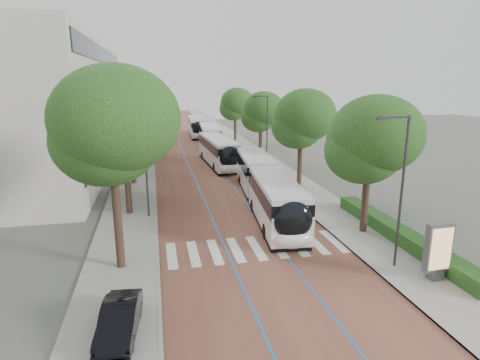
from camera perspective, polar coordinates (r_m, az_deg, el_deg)
The scene contains 22 objects.
ground at distance 23.37m, azimuth 2.48°, elevation -10.68°, with size 160.00×160.00×0.00m, color #51544C.
road at distance 61.53m, azimuth -6.99°, elevation 4.88°, with size 11.00×140.00×0.02m, color brown.
sidewalk_left at distance 61.32m, azimuth -14.00°, elevation 4.58°, with size 4.00×140.00×0.12m, color gray.
sidewalk_right at distance 62.63m, azimuth -0.12°, elevation 5.19°, with size 4.00×140.00×0.12m, color gray.
kerb_left at distance 61.28m, azimuth -12.23°, elevation 4.67°, with size 0.20×140.00×0.14m, color gray.
kerb_right at distance 62.27m, azimuth -1.84°, elevation 5.13°, with size 0.20×140.00×0.14m, color gray.
zebra_crossing at distance 24.29m, azimuth 2.34°, elevation -9.61°, with size 10.55×3.60×0.01m.
lane_line_left at distance 61.41m, azimuth -8.48°, elevation 4.83°, with size 0.12×126.00×0.01m, color #2262AA.
lane_line_right at distance 61.69m, azimuth -5.51°, elevation 4.96°, with size 0.12×126.00×0.01m, color #2262AA.
office_building at distance 50.57m, azimuth -28.69°, elevation 9.27°, with size 18.11×40.00×14.00m.
hedge at distance 26.80m, azimuth 21.83°, elevation -7.19°, with size 1.20×14.00×0.80m, color #1B4819.
streetlight_near at distance 21.84m, azimuth 21.76°, elevation -0.08°, with size 1.82×0.20×8.00m.
streetlight_far at distance 44.46m, azimuth 3.66°, elevation 7.68°, with size 1.82×0.20×8.00m.
lamp_post_left at distance 29.07m, azimuth -13.26°, elevation 2.49°, with size 0.14×0.14×8.00m, color #303033.
trees_left at distance 43.37m, azimuth -15.11°, elevation 9.85°, with size 6.48×60.78×10.28m.
trees_right at distance 43.11m, azimuth 5.68°, elevation 8.78°, with size 5.76×47.54×8.45m.
lead_bus at distance 31.04m, azimuth 3.78°, elevation -1.16°, with size 4.25×18.55×3.20m.
bus_queued_0 at distance 46.56m, azimuth -3.04°, elevation 4.01°, with size 3.14×12.51×3.20m.
bus_queued_1 at distance 58.83m, azimuth -4.27°, elevation 6.11°, with size 3.34×12.54×3.20m.
bus_queued_2 at distance 71.67m, azimuth -6.16°, elevation 7.51°, with size 3.01×12.49×3.20m.
ad_panel at distance 22.21m, azimuth 26.34°, elevation -8.96°, with size 1.41×0.56×2.91m.
parked_car at distance 17.09m, azimuth -16.77°, elevation -18.51°, with size 1.34×3.85×1.27m, color black.
Camera 1 is at (-5.45, -20.50, 9.81)m, focal length 30.00 mm.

